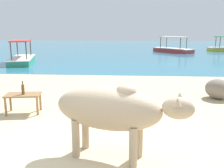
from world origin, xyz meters
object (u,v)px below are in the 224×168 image
object	(u,v)px
cow	(111,109)
bottle	(23,89)
boat_green	(22,58)
boat_red	(173,49)
low_bench_table	(23,97)

from	to	relation	value
cow	bottle	size ratio (longest dim) A/B	6.87
cow	boat_green	world-z (taller)	boat_green
bottle	boat_green	size ratio (longest dim) A/B	0.08
cow	bottle	bearing A→B (deg)	154.16
cow	boat_red	bearing A→B (deg)	93.87
low_bench_table	boat_red	size ratio (longest dim) A/B	0.23
low_bench_table	boat_red	world-z (taller)	boat_red
bottle	boat_red	bearing A→B (deg)	70.23
low_bench_table	boat_red	bearing A→B (deg)	60.80
cow	bottle	distance (m)	2.82
boat_green	boat_red	xyz separation A→B (m)	(9.78, 7.86, 0.00)
cow	low_bench_table	distance (m)	2.88
low_bench_table	bottle	size ratio (longest dim) A/B	2.77
low_bench_table	boat_green	xyz separation A→B (m)	(-3.79, 8.71, -0.12)
cow	boat_green	size ratio (longest dim) A/B	0.53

